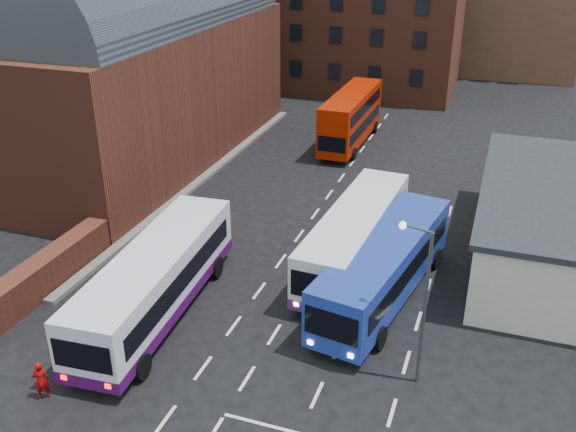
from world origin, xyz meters
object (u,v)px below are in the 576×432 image
(bus_white_outbound, at_px, (156,278))
(pedestrian_beige, at_px, (98,351))
(bus_red_double, at_px, (351,118))
(pedestrian_red, at_px, (41,380))
(bus_blue, at_px, (385,265))
(street_lamp, at_px, (420,292))
(bus_white_inbound, at_px, (355,234))

(bus_white_outbound, relative_size, pedestrian_beige, 7.71)
(bus_red_double, relative_size, pedestrian_red, 6.36)
(pedestrian_red, bearing_deg, bus_white_outbound, -143.92)
(pedestrian_red, bearing_deg, bus_red_double, -138.73)
(bus_red_double, xyz_separation_m, pedestrian_red, (-3.89, -33.29, -1.43))
(bus_blue, xyz_separation_m, street_lamp, (2.37, -5.56, 2.25))
(bus_white_inbound, xyz_separation_m, bus_red_double, (-5.12, 19.14, 0.35))
(bus_white_outbound, bearing_deg, street_lamp, -7.26)
(bus_white_outbound, height_order, pedestrian_red, bus_white_outbound)
(pedestrian_beige, bearing_deg, bus_red_double, -97.58)
(bus_white_outbound, relative_size, street_lamp, 1.82)
(street_lamp, bearing_deg, bus_white_inbound, 118.44)
(bus_white_outbound, bearing_deg, pedestrian_beige, -98.83)
(street_lamp, distance_m, pedestrian_red, 15.09)
(bus_blue, relative_size, pedestrian_red, 7.26)
(bus_white_outbound, bearing_deg, pedestrian_red, -105.64)
(bus_white_inbound, height_order, pedestrian_red, bus_white_inbound)
(bus_red_double, relative_size, pedestrian_beige, 6.58)
(bus_blue, bearing_deg, street_lamp, 122.75)
(bus_white_outbound, relative_size, pedestrian_red, 7.45)
(bus_red_double, height_order, street_lamp, street_lamp)
(bus_white_inbound, relative_size, pedestrian_red, 7.17)
(bus_white_outbound, xyz_separation_m, bus_white_inbound, (7.62, 7.55, -0.07))
(bus_red_double, bearing_deg, pedestrian_red, 84.22)
(bus_white_inbound, height_order, pedestrian_beige, bus_white_inbound)
(bus_white_outbound, distance_m, street_lamp, 12.32)
(bus_red_double, bearing_deg, bus_white_outbound, 85.53)
(bus_white_inbound, distance_m, pedestrian_red, 16.81)
(bus_red_double, bearing_deg, bus_white_inbound, 105.86)
(street_lamp, bearing_deg, bus_red_double, 109.31)
(bus_white_inbound, bearing_deg, bus_blue, 131.41)
(bus_red_double, xyz_separation_m, pedestrian_beige, (-2.88, -30.96, -1.46))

